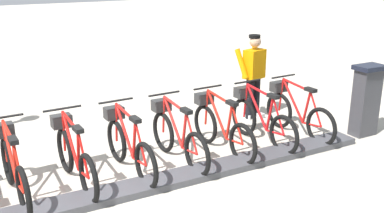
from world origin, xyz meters
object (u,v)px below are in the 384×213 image
(bike_docked_4, at_px, (128,145))
(bike_docked_5, at_px, (74,155))
(bike_docked_6, at_px, (13,167))
(worker_near_rack, at_px, (253,74))
(bike_docked_2, at_px, (221,127))
(bike_docked_3, at_px, (177,135))
(payment_kiosk, at_px, (366,99))
(bike_docked_0, at_px, (296,112))
(bike_docked_1, at_px, (260,119))

(bike_docked_4, bearing_deg, bike_docked_5, 90.00)
(bike_docked_5, relative_size, bike_docked_6, 1.00)
(bike_docked_5, bearing_deg, worker_near_rack, -73.58)
(worker_near_rack, bearing_deg, bike_docked_2, 128.00)
(bike_docked_3, xyz_separation_m, bike_docked_6, (0.00, 2.39, 0.00))
(bike_docked_3, bearing_deg, bike_docked_2, -90.00)
(bike_docked_2, bearing_deg, payment_kiosk, -102.12)
(bike_docked_0, height_order, bike_docked_3, same)
(bike_docked_3, xyz_separation_m, bike_docked_4, (0.00, 0.80, 0.00))
(bike_docked_3, distance_m, bike_docked_5, 1.59)
(bike_docked_4, bearing_deg, bike_docked_6, 90.00)
(bike_docked_4, xyz_separation_m, worker_near_rack, (1.13, -3.04, 0.48))
(bike_docked_5, xyz_separation_m, bike_docked_6, (0.00, 0.80, 0.00))
(bike_docked_0, bearing_deg, payment_kiosk, -118.09)
(bike_docked_0, distance_m, worker_near_rack, 1.24)
(bike_docked_0, relative_size, bike_docked_1, 1.00)
(bike_docked_1, relative_size, bike_docked_5, 1.00)
(bike_docked_1, distance_m, bike_docked_6, 3.98)
(bike_docked_3, bearing_deg, worker_near_rack, -63.25)
(payment_kiosk, relative_size, bike_docked_4, 0.74)
(bike_docked_6, height_order, worker_near_rack, worker_near_rack)
(payment_kiosk, relative_size, bike_docked_5, 0.74)
(payment_kiosk, relative_size, bike_docked_6, 0.74)
(worker_near_rack, bearing_deg, bike_docked_5, 106.42)
(bike_docked_0, height_order, bike_docked_1, same)
(bike_docked_1, xyz_separation_m, bike_docked_2, (0.00, 0.80, 0.00))
(bike_docked_0, height_order, bike_docked_2, same)
(bike_docked_1, bearing_deg, bike_docked_4, 90.00)
(bike_docked_3, height_order, bike_docked_6, same)
(bike_docked_0, relative_size, bike_docked_4, 1.00)
(bike_docked_2, relative_size, bike_docked_5, 1.00)
(bike_docked_5, bearing_deg, bike_docked_4, -90.00)
(bike_docked_1, xyz_separation_m, bike_docked_6, (0.00, 3.98, 0.00))
(bike_docked_2, relative_size, bike_docked_4, 1.00)
(bike_docked_5, height_order, worker_near_rack, worker_near_rack)
(bike_docked_5, distance_m, bike_docked_6, 0.80)
(bike_docked_0, height_order, bike_docked_5, same)
(bike_docked_1, xyz_separation_m, bike_docked_3, (0.00, 1.59, 0.00))
(bike_docked_2, height_order, bike_docked_5, same)
(bike_docked_1, distance_m, worker_near_rack, 1.39)
(worker_near_rack, bearing_deg, bike_docked_6, 103.72)
(bike_docked_1, bearing_deg, bike_docked_0, -90.00)
(payment_kiosk, distance_m, bike_docked_0, 1.24)
(bike_docked_0, distance_m, bike_docked_6, 4.77)
(bike_docked_3, height_order, bike_docked_5, same)
(bike_docked_1, relative_size, worker_near_rack, 1.04)
(bike_docked_4, height_order, worker_near_rack, worker_near_rack)
(payment_kiosk, distance_m, bike_docked_2, 2.73)
(payment_kiosk, bearing_deg, bike_docked_0, 61.91)
(bike_docked_3, bearing_deg, bike_docked_5, 90.00)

